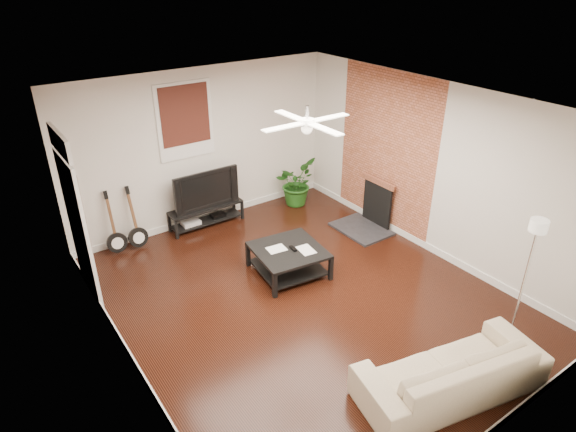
{
  "coord_description": "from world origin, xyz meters",
  "views": [
    {
      "loc": [
        -3.54,
        -4.63,
        4.34
      ],
      "look_at": [
        0.0,
        0.4,
        1.15
      ],
      "focal_mm": 30.8,
      "sensor_mm": 36.0,
      "label": 1
    }
  ],
  "objects": [
    {
      "name": "sofa",
      "position": [
        0.28,
        -2.34,
        0.31
      ],
      "size": [
        2.26,
        1.27,
        0.62
      ],
      "primitive_type": "imported",
      "rotation": [
        0.0,
        0.0,
        2.93
      ],
      "color": "tan",
      "rests_on": "floor"
    },
    {
      "name": "window_back",
      "position": [
        -0.3,
        2.97,
        1.95
      ],
      "size": [
        1.0,
        0.06,
        1.3
      ],
      "primitive_type": "cube",
      "color": "#3E1611",
      "rests_on": "wall_back"
    },
    {
      "name": "brick_accent",
      "position": [
        2.49,
        1.0,
        1.4
      ],
      "size": [
        0.02,
        2.2,
        2.8
      ],
      "primitive_type": "cube",
      "color": "#A05233",
      "rests_on": "floor"
    },
    {
      "name": "floor_lamp",
      "position": [
        1.63,
        -2.24,
        0.87
      ],
      "size": [
        0.34,
        0.34,
        1.74
      ],
      "primitive_type": null,
      "rotation": [
        0.0,
        0.0,
        -0.21
      ],
      "color": "silver",
      "rests_on": "floor"
    },
    {
      "name": "tv_stand",
      "position": [
        -0.15,
        2.78,
        0.19
      ],
      "size": [
        1.36,
        0.36,
        0.38
      ],
      "primitive_type": "cube",
      "color": "black",
      "rests_on": "floor"
    },
    {
      "name": "guitar_left",
      "position": [
        -1.8,
        2.75,
        0.54
      ],
      "size": [
        0.34,
        0.25,
        1.08
      ],
      "primitive_type": null,
      "rotation": [
        0.0,
        0.0,
        -0.04
      ],
      "color": "black",
      "rests_on": "floor"
    },
    {
      "name": "coffee_table",
      "position": [
        0.18,
        0.65,
        0.21
      ],
      "size": [
        1.13,
        1.13,
        0.42
      ],
      "primitive_type": "cube",
      "rotation": [
        0.0,
        0.0,
        -0.13
      ],
      "color": "black",
      "rests_on": "floor"
    },
    {
      "name": "fireplace",
      "position": [
        2.2,
        1.0,
        0.46
      ],
      "size": [
        0.8,
        1.1,
        0.92
      ],
      "primitive_type": "cube",
      "color": "black",
      "rests_on": "floor"
    },
    {
      "name": "potted_plant",
      "position": [
        1.72,
        2.58,
        0.45
      ],
      "size": [
        1.07,
        1.05,
        0.9
      ],
      "primitive_type": "imported",
      "rotation": [
        0.0,
        0.0,
        0.67
      ],
      "color": "#1E5518",
      "rests_on": "floor"
    },
    {
      "name": "ceiling_fan",
      "position": [
        0.0,
        0.0,
        2.6
      ],
      "size": [
        1.24,
        1.24,
        0.32
      ],
      "primitive_type": null,
      "color": "white",
      "rests_on": "ceiling"
    },
    {
      "name": "room",
      "position": [
        0.0,
        0.0,
        1.4
      ],
      "size": [
        5.01,
        6.01,
        2.81
      ],
      "color": "black",
      "rests_on": "ground"
    },
    {
      "name": "guitar_right",
      "position": [
        -1.45,
        2.72,
        0.54
      ],
      "size": [
        0.35,
        0.26,
        1.08
      ],
      "primitive_type": null,
      "rotation": [
        0.0,
        0.0,
        0.06
      ],
      "color": "black",
      "rests_on": "floor"
    },
    {
      "name": "door_left",
      "position": [
        -2.46,
        1.9,
        1.25
      ],
      "size": [
        0.08,
        1.0,
        2.5
      ],
      "primitive_type": "cube",
      "color": "white",
      "rests_on": "wall_left"
    },
    {
      "name": "tv",
      "position": [
        -0.15,
        2.8,
        0.74
      ],
      "size": [
        1.22,
        0.16,
        0.7
      ],
      "primitive_type": "imported",
      "color": "black",
      "rests_on": "tv_stand"
    }
  ]
}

